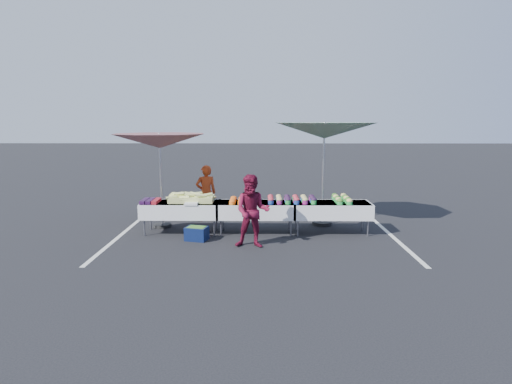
{
  "coord_description": "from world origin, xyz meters",
  "views": [
    {
      "loc": [
        0.09,
        -10.02,
        2.69
      ],
      "look_at": [
        0.0,
        0.0,
        1.0
      ],
      "focal_mm": 30.0,
      "sensor_mm": 36.0,
      "label": 1
    }
  ],
  "objects_px": {
    "table_right": "(331,209)",
    "umbrella_right": "(324,131)",
    "umbrella_left": "(159,142)",
    "storage_bin": "(197,233)",
    "table_left": "(181,209)",
    "vendor": "(206,193)",
    "customer": "(252,211)",
    "table_center": "(256,209)"
  },
  "relations": [
    {
      "from": "table_center",
      "to": "customer",
      "type": "xyz_separation_m",
      "value": [
        -0.07,
        -1.17,
        0.2
      ]
    },
    {
      "from": "vendor",
      "to": "customer",
      "type": "relative_size",
      "value": 0.96
    },
    {
      "from": "vendor",
      "to": "storage_bin",
      "type": "distance_m",
      "value": 2.01
    },
    {
      "from": "table_right",
      "to": "umbrella_right",
      "type": "relative_size",
      "value": 0.54
    },
    {
      "from": "table_left",
      "to": "customer",
      "type": "height_order",
      "value": "customer"
    },
    {
      "from": "table_right",
      "to": "customer",
      "type": "relative_size",
      "value": 1.19
    },
    {
      "from": "vendor",
      "to": "storage_bin",
      "type": "bearing_deg",
      "value": 73.84
    },
    {
      "from": "umbrella_left",
      "to": "table_right",
      "type": "bearing_deg",
      "value": -7.5
    },
    {
      "from": "umbrella_left",
      "to": "storage_bin",
      "type": "relative_size",
      "value": 5.01
    },
    {
      "from": "table_left",
      "to": "vendor",
      "type": "bearing_deg",
      "value": 70.7
    },
    {
      "from": "table_left",
      "to": "umbrella_left",
      "type": "xyz_separation_m",
      "value": [
        -0.59,
        0.55,
        1.58
      ]
    },
    {
      "from": "table_center",
      "to": "umbrella_left",
      "type": "height_order",
      "value": "umbrella_left"
    },
    {
      "from": "table_right",
      "to": "umbrella_left",
      "type": "bearing_deg",
      "value": 172.5
    },
    {
      "from": "table_left",
      "to": "table_right",
      "type": "xyz_separation_m",
      "value": [
        3.6,
        0.0,
        0.0
      ]
    },
    {
      "from": "table_right",
      "to": "customer",
      "type": "bearing_deg",
      "value": -147.87
    },
    {
      "from": "umbrella_right",
      "to": "storage_bin",
      "type": "distance_m",
      "value": 4.05
    },
    {
      "from": "table_right",
      "to": "umbrella_right",
      "type": "height_order",
      "value": "umbrella_right"
    },
    {
      "from": "table_right",
      "to": "vendor",
      "type": "relative_size",
      "value": 1.23
    },
    {
      "from": "table_right",
      "to": "vendor",
      "type": "distance_m",
      "value": 3.41
    },
    {
      "from": "table_center",
      "to": "umbrella_left",
      "type": "distance_m",
      "value": 2.92
    },
    {
      "from": "vendor",
      "to": "storage_bin",
      "type": "xyz_separation_m",
      "value": [
        0.02,
        -1.92,
        -0.59
      ]
    },
    {
      "from": "vendor",
      "to": "table_right",
      "type": "bearing_deg",
      "value": 141.38
    },
    {
      "from": "table_right",
      "to": "umbrella_left",
      "type": "height_order",
      "value": "umbrella_left"
    },
    {
      "from": "table_center",
      "to": "table_right",
      "type": "distance_m",
      "value": 1.8
    },
    {
      "from": "umbrella_left",
      "to": "customer",
      "type": "bearing_deg",
      "value": -36.57
    },
    {
      "from": "storage_bin",
      "to": "table_right",
      "type": "bearing_deg",
      "value": 26.68
    },
    {
      "from": "table_left",
      "to": "customer",
      "type": "xyz_separation_m",
      "value": [
        1.73,
        -1.17,
        0.2
      ]
    },
    {
      "from": "customer",
      "to": "umbrella_left",
      "type": "height_order",
      "value": "umbrella_left"
    },
    {
      "from": "vendor",
      "to": "umbrella_left",
      "type": "xyz_separation_m",
      "value": [
        -1.03,
        -0.72,
        1.41
      ]
    },
    {
      "from": "table_center",
      "to": "storage_bin",
      "type": "height_order",
      "value": "table_center"
    },
    {
      "from": "table_center",
      "to": "umbrella_left",
      "type": "relative_size",
      "value": 0.67
    },
    {
      "from": "table_center",
      "to": "customer",
      "type": "height_order",
      "value": "customer"
    },
    {
      "from": "table_left",
      "to": "table_center",
      "type": "height_order",
      "value": "same"
    },
    {
      "from": "customer",
      "to": "umbrella_left",
      "type": "distance_m",
      "value": 3.21
    },
    {
      "from": "table_center",
      "to": "vendor",
      "type": "bearing_deg",
      "value": 136.8
    },
    {
      "from": "table_left",
      "to": "umbrella_right",
      "type": "relative_size",
      "value": 0.54
    },
    {
      "from": "umbrella_left",
      "to": "umbrella_right",
      "type": "distance_m",
      "value": 4.11
    },
    {
      "from": "table_right",
      "to": "customer",
      "type": "xyz_separation_m",
      "value": [
        -1.87,
        -1.17,
        0.2
      ]
    },
    {
      "from": "storage_bin",
      "to": "table_left",
      "type": "bearing_deg",
      "value": 140.4
    },
    {
      "from": "umbrella_left",
      "to": "umbrella_right",
      "type": "xyz_separation_m",
      "value": [
        4.09,
        0.25,
        0.24
      ]
    },
    {
      "from": "table_left",
      "to": "customer",
      "type": "bearing_deg",
      "value": -34.04
    },
    {
      "from": "umbrella_left",
      "to": "storage_bin",
      "type": "distance_m",
      "value": 2.56
    }
  ]
}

